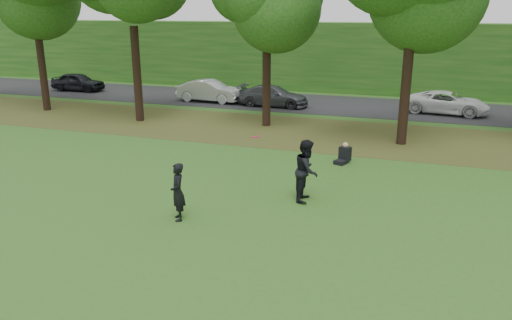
{
  "coord_description": "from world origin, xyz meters",
  "views": [
    {
      "loc": [
        4.86,
        -10.76,
        5.92
      ],
      "look_at": [
        -0.08,
        3.66,
        1.3
      ],
      "focal_mm": 35.0,
      "sensor_mm": 36.0,
      "label": 1
    }
  ],
  "objects": [
    {
      "name": "ground",
      "position": [
        0.0,
        0.0,
        0.0
      ],
      "size": [
        120.0,
        120.0,
        0.0
      ],
      "primitive_type": "plane",
      "color": "#2D5B1C",
      "rests_on": "ground"
    },
    {
      "name": "leaf_litter",
      "position": [
        0.0,
        13.0,
        0.01
      ],
      "size": [
        60.0,
        7.0,
        0.01
      ],
      "primitive_type": "cube",
      "color": "#4A3C1A",
      "rests_on": "ground"
    },
    {
      "name": "street",
      "position": [
        0.0,
        21.0,
        0.01
      ],
      "size": [
        70.0,
        7.0,
        0.02
      ],
      "primitive_type": "cube",
      "color": "black",
      "rests_on": "ground"
    },
    {
      "name": "far_hedge",
      "position": [
        0.0,
        27.0,
        2.5
      ],
      "size": [
        70.0,
        3.0,
        5.0
      ],
      "primitive_type": "cube",
      "color": "#1A4A15",
      "rests_on": "ground"
    },
    {
      "name": "player_left",
      "position": [
        -1.66,
        1.29,
        0.86
      ],
      "size": [
        0.68,
        0.75,
        1.72
      ],
      "primitive_type": "imported",
      "rotation": [
        0.0,
        0.0,
        -1.0
      ],
      "color": "black",
      "rests_on": "ground"
    },
    {
      "name": "player_right",
      "position": [
        1.5,
        4.04,
        1.0
      ],
      "size": [
        0.8,
        1.01,
        2.0
      ],
      "primitive_type": "imported",
      "rotation": [
        0.0,
        0.0,
        1.62
      ],
      "color": "black",
      "rests_on": "ground"
    },
    {
      "name": "parked_cars",
      "position": [
        -0.22,
        19.84,
        0.71
      ],
      "size": [
        41.19,
        3.3,
        1.53
      ],
      "color": "black",
      "rests_on": "street"
    },
    {
      "name": "frisbee",
      "position": [
        0.14,
        2.98,
        2.24
      ],
      "size": [
        0.28,
        0.27,
        0.16
      ],
      "color": "#FF1564",
      "rests_on": "ground"
    },
    {
      "name": "seated_person",
      "position": [
        1.99,
        8.52,
        0.31
      ],
      "size": [
        0.65,
        0.83,
        0.83
      ],
      "rotation": [
        0.0,
        0.0,
        -0.37
      ],
      "color": "black",
      "rests_on": "ground"
    }
  ]
}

